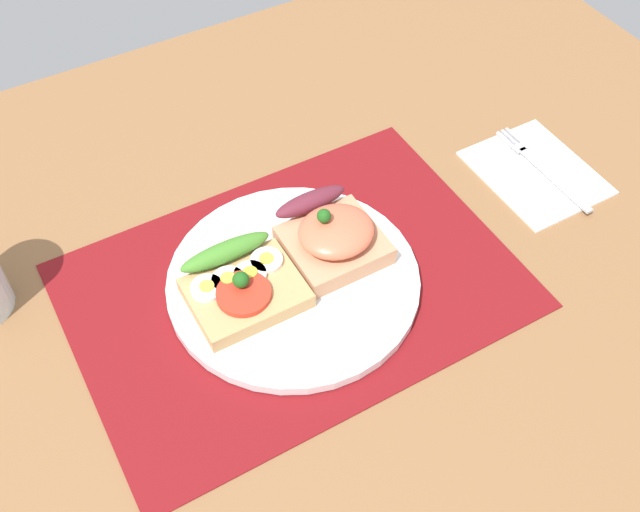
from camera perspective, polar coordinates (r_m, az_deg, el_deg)
ground_plane at (r=76.01cm, az=-1.97°, el=-3.02°), size 120.00×90.00×3.20cm
placemat at (r=74.61cm, az=-2.00°, el=-2.22°), size 42.82×30.18×0.30cm
plate at (r=74.06cm, az=-2.02°, el=-1.89°), size 24.75×24.75×1.08cm
sandwich_egg_tomato at (r=71.61cm, az=-5.86°, el=-2.28°), size 10.57×9.77×3.89cm
sandwich_salmon at (r=74.29cm, az=0.93°, el=1.57°), size 9.24×10.15×5.85cm
napkin at (r=88.47cm, az=15.96°, el=6.13°), size 11.63×14.03×0.60cm
fork at (r=88.55cm, az=16.30°, el=6.50°), size 1.62×14.96×0.32cm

